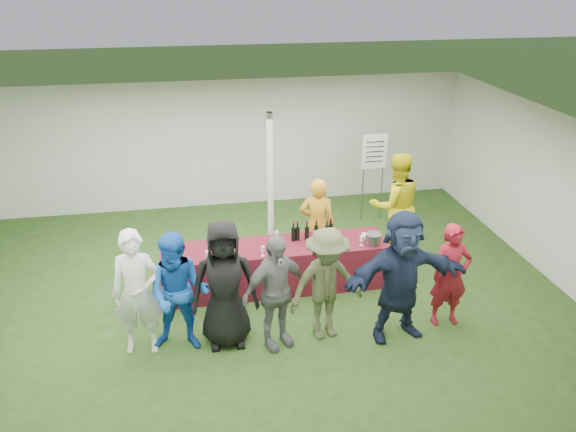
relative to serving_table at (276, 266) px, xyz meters
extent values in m
plane|color=#284719|center=(-0.45, -0.40, -0.38)|extent=(60.00, 60.00, 0.00)
plane|color=white|center=(-0.45, 3.60, 0.97)|extent=(10.00, 0.00, 10.00)
plane|color=white|center=(-0.45, -4.40, 0.97)|extent=(10.00, 0.00, 10.00)
plane|color=white|center=(4.55, -0.40, 0.97)|extent=(0.00, 8.00, 8.00)
plane|color=white|center=(-0.45, -0.40, 2.33)|extent=(10.00, 10.00, 0.00)
cylinder|color=silver|center=(0.05, 0.80, 0.98)|extent=(0.10, 0.10, 2.70)
cube|color=maroon|center=(0.00, 0.00, 0.00)|extent=(3.60, 0.80, 0.75)
cylinder|color=black|center=(0.31, 0.12, 0.48)|extent=(0.07, 0.07, 0.22)
cylinder|color=black|center=(0.31, 0.12, 0.64)|extent=(0.03, 0.03, 0.08)
cylinder|color=maroon|center=(0.31, 0.12, 0.69)|extent=(0.03, 0.03, 0.02)
cylinder|color=black|center=(0.38, 0.14, 0.48)|extent=(0.07, 0.07, 0.22)
cylinder|color=black|center=(0.38, 0.14, 0.64)|extent=(0.03, 0.03, 0.08)
cylinder|color=maroon|center=(0.38, 0.14, 0.69)|extent=(0.03, 0.03, 0.02)
cylinder|color=black|center=(0.53, 0.12, 0.48)|extent=(0.07, 0.07, 0.22)
cylinder|color=black|center=(0.53, 0.12, 0.64)|extent=(0.03, 0.03, 0.08)
cylinder|color=maroon|center=(0.53, 0.12, 0.69)|extent=(0.03, 0.03, 0.02)
cylinder|color=black|center=(0.69, 0.14, 0.48)|extent=(0.07, 0.07, 0.22)
cylinder|color=black|center=(0.69, 0.14, 0.64)|extent=(0.03, 0.03, 0.08)
cylinder|color=maroon|center=(0.69, 0.14, 0.69)|extent=(0.03, 0.03, 0.02)
cylinder|color=black|center=(0.85, 0.09, 0.48)|extent=(0.07, 0.07, 0.22)
cylinder|color=black|center=(0.85, 0.09, 0.64)|extent=(0.03, 0.03, 0.08)
cylinder|color=maroon|center=(0.85, 0.09, 0.69)|extent=(0.03, 0.03, 0.02)
cylinder|color=black|center=(0.94, 0.17, 0.48)|extent=(0.07, 0.07, 0.22)
cylinder|color=black|center=(0.94, 0.17, 0.64)|extent=(0.03, 0.03, 0.08)
cylinder|color=maroon|center=(0.94, 0.17, 0.69)|extent=(0.03, 0.03, 0.02)
cylinder|color=silver|center=(-1.46, -0.23, 0.38)|extent=(0.06, 0.06, 0.00)
cylinder|color=silver|center=(-1.46, -0.23, 0.42)|extent=(0.01, 0.01, 0.07)
cylinder|color=silver|center=(-1.46, -0.23, 0.50)|extent=(0.06, 0.06, 0.08)
cylinder|color=#4E0816|center=(-1.46, -0.23, 0.47)|extent=(0.05, 0.05, 0.02)
cylinder|color=silver|center=(-1.08, -0.31, 0.38)|extent=(0.06, 0.06, 0.00)
cylinder|color=silver|center=(-1.08, -0.31, 0.42)|extent=(0.01, 0.01, 0.07)
cylinder|color=silver|center=(-1.08, -0.31, 0.50)|extent=(0.06, 0.06, 0.08)
cylinder|color=#4E0816|center=(-1.08, -0.31, 0.47)|extent=(0.05, 0.05, 0.02)
cylinder|color=silver|center=(-0.82, -0.27, 0.38)|extent=(0.06, 0.06, 0.00)
cylinder|color=silver|center=(-0.82, -0.27, 0.42)|extent=(0.01, 0.01, 0.07)
cylinder|color=silver|center=(-0.82, -0.27, 0.50)|extent=(0.06, 0.06, 0.08)
cylinder|color=#4E0816|center=(-0.82, -0.27, 0.47)|extent=(0.05, 0.05, 0.02)
cylinder|color=silver|center=(-0.25, -0.30, 0.38)|extent=(0.06, 0.06, 0.00)
cylinder|color=silver|center=(-0.25, -0.30, 0.42)|extent=(0.01, 0.01, 0.07)
cylinder|color=silver|center=(-0.25, -0.30, 0.50)|extent=(0.06, 0.06, 0.08)
cylinder|color=#4E0816|center=(-0.25, -0.30, 0.47)|extent=(0.05, 0.05, 0.02)
cylinder|color=silver|center=(1.34, -0.24, 0.38)|extent=(0.06, 0.06, 0.00)
cylinder|color=silver|center=(1.34, -0.24, 0.42)|extent=(0.01, 0.01, 0.07)
cylinder|color=silver|center=(1.34, -0.24, 0.50)|extent=(0.06, 0.06, 0.08)
cylinder|color=#4E0816|center=(1.34, -0.24, 0.47)|extent=(0.05, 0.05, 0.02)
cylinder|color=silver|center=(0.03, 0.08, 0.47)|extent=(0.07, 0.07, 0.20)
cylinder|color=silver|center=(0.03, 0.08, 0.59)|extent=(0.03, 0.03, 0.03)
cube|color=white|center=(1.59, 0.05, 0.39)|extent=(0.25, 0.18, 0.03)
cylinder|color=slate|center=(1.54, -0.22, 0.46)|extent=(0.25, 0.25, 0.18)
cylinder|color=slate|center=(2.15, 2.29, 0.18)|extent=(0.02, 0.02, 1.10)
cylinder|color=slate|center=(2.55, 2.29, 0.18)|extent=(0.02, 0.02, 1.10)
cube|color=white|center=(2.35, 2.29, 1.07)|extent=(0.50, 0.02, 0.70)
cube|color=black|center=(2.35, 2.27, 1.27)|extent=(0.36, 0.01, 0.02)
cube|color=black|center=(2.35, 2.27, 1.17)|extent=(0.36, 0.01, 0.02)
cube|color=black|center=(2.35, 2.27, 1.07)|extent=(0.36, 0.01, 0.02)
cube|color=black|center=(2.35, 2.27, 0.97)|extent=(0.36, 0.01, 0.02)
cube|color=black|center=(2.35, 2.27, 0.88)|extent=(0.36, 0.01, 0.02)
imported|color=gold|center=(0.78, 0.47, 0.45)|extent=(0.69, 0.56, 1.66)
imported|color=#D1C80F|center=(2.24, 0.72, 0.59)|extent=(0.95, 0.75, 1.93)
imported|color=white|center=(-2.05, -1.27, 0.52)|extent=(0.68, 0.47, 1.79)
imported|color=blue|center=(-1.51, -1.33, 0.49)|extent=(0.95, 0.80, 1.72)
imported|color=black|center=(-0.90, -1.31, 0.54)|extent=(0.91, 0.60, 1.83)
imported|color=slate|center=(-0.25, -1.50, 0.46)|extent=(1.06, 0.74, 1.67)
imported|color=#484E2D|center=(0.48, -1.42, 0.46)|extent=(1.18, 0.83, 1.67)
imported|color=#18223B|center=(1.47, -1.59, 0.58)|extent=(1.83, 0.76, 1.91)
imported|color=maroon|center=(2.29, -1.42, 0.41)|extent=(0.58, 0.39, 1.56)
camera|label=1|loc=(-1.22, -7.81, 4.48)|focal=35.00mm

